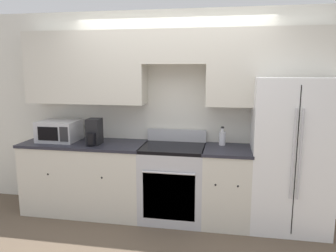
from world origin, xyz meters
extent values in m
plane|color=brown|center=(0.00, 0.00, 0.00)|extent=(12.00, 12.00, 0.00)
cube|color=silver|center=(0.00, 0.66, 1.30)|extent=(8.00, 0.06, 2.60)
cube|color=beige|center=(-1.10, 0.46, 1.88)|extent=(1.56, 0.33, 0.90)
cube|color=beige|center=(0.06, 0.46, 2.13)|extent=(0.77, 0.33, 0.41)
cube|color=beige|center=(1.17, 0.46, 1.88)|extent=(1.43, 0.33, 0.90)
cube|color=beige|center=(-1.10, 0.31, 0.45)|extent=(1.56, 0.62, 0.90)
cube|color=#23232D|center=(-1.10, 0.31, 0.92)|extent=(1.58, 0.64, 0.03)
sphere|color=black|center=(-1.45, 0.00, 0.58)|extent=(0.03, 0.03, 0.03)
sphere|color=black|center=(-0.75, 0.00, 0.58)|extent=(0.03, 0.03, 0.03)
cube|color=beige|center=(0.72, 0.31, 0.45)|extent=(0.55, 0.62, 0.90)
cube|color=#23232D|center=(0.72, 0.31, 0.92)|extent=(0.57, 0.64, 0.03)
sphere|color=black|center=(0.60, 0.00, 0.58)|extent=(0.03, 0.03, 0.03)
sphere|color=black|center=(0.85, 0.00, 0.58)|extent=(0.03, 0.03, 0.03)
cube|color=#B7B7BC|center=(0.06, 0.31, 0.45)|extent=(0.77, 0.62, 0.89)
cube|color=black|center=(0.06, 0.01, 0.40)|extent=(0.62, 0.01, 0.57)
cube|color=black|center=(0.06, 0.31, 0.91)|extent=(0.77, 0.62, 0.04)
cube|color=#B7B7BC|center=(0.06, 0.59, 1.01)|extent=(0.77, 0.04, 0.16)
cylinder|color=silver|center=(0.06, -0.02, 0.70)|extent=(0.62, 0.02, 0.02)
cube|color=white|center=(1.44, 0.35, 0.89)|extent=(0.88, 0.70, 1.78)
cube|color=black|center=(1.44, 0.00, 0.89)|extent=(0.01, 0.01, 1.64)
cylinder|color=#B7B7BC|center=(1.41, -0.02, 0.98)|extent=(0.02, 0.02, 0.98)
cylinder|color=#B7B7BC|center=(1.48, -0.02, 0.98)|extent=(0.02, 0.02, 0.98)
cube|color=#B7B7BC|center=(-1.46, 0.35, 1.07)|extent=(0.49, 0.41, 0.26)
cube|color=black|center=(-1.50, 0.14, 1.07)|extent=(0.27, 0.01, 0.17)
cube|color=#262628|center=(-1.29, 0.14, 1.07)|extent=(0.11, 0.01, 0.19)
cylinder|color=silver|center=(0.65, 0.48, 1.02)|extent=(0.08, 0.08, 0.17)
cylinder|color=silver|center=(0.65, 0.48, 1.12)|extent=(0.03, 0.03, 0.05)
cylinder|color=black|center=(0.65, 0.48, 1.16)|extent=(0.04, 0.04, 0.02)
cube|color=black|center=(-0.93, 0.25, 1.09)|extent=(0.16, 0.19, 0.32)
cylinder|color=black|center=(-0.93, 0.14, 1.02)|extent=(0.11, 0.11, 0.15)
camera|label=1|loc=(0.70, -3.54, 1.88)|focal=35.00mm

